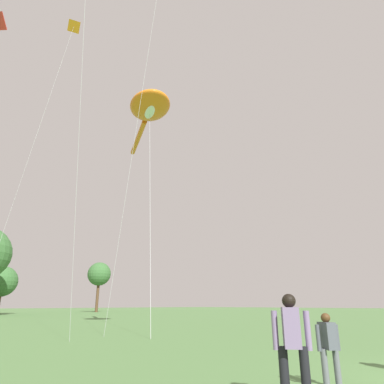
{
  "coord_description": "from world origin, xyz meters",
  "views": [
    {
      "loc": [
        -9.81,
        -1.17,
        1.51
      ],
      "look_at": [
        1.53,
        10.21,
        6.75
      ],
      "focal_mm": 32.27,
      "sensor_mm": 36.0,
      "label": 1
    }
  ],
  "objects": [
    {
      "name": "person_brown_coat",
      "position": [
        -4.48,
        1.92,
        0.97
      ],
      "size": [
        0.49,
        0.51,
        1.67
      ],
      "rotation": [
        0.0,
        0.0,
        0.61
      ],
      "color": "black",
      "rests_on": "ground"
    },
    {
      "name": "tree_pine_center",
      "position": [
        28.99,
        65.55,
        7.55
      ],
      "size": [
        4.81,
        4.81,
        10.04
      ],
      "color": "#513823",
      "rests_on": "ground"
    },
    {
      "name": "big_show_kite",
      "position": [
        4.21,
        17.57,
        15.79
      ],
      "size": [
        7.2,
        12.7,
        16.39
      ],
      "rotation": [
        0.0,
        0.0,
        -2.04
      ],
      "color": "orange",
      "rests_on": "ground"
    },
    {
      "name": "tree_oak_left",
      "position": [
        9.36,
        62.54,
        5.09
      ],
      "size": [
        4.92,
        4.92,
        7.59
      ],
      "color": "#513823",
      "rests_on": "ground"
    },
    {
      "name": "small_kite_diamond_red",
      "position": [
        -1.54,
        20.33,
        19.87
      ],
      "size": [
        2.96,
        3.58,
        22.0
      ],
      "rotation": [
        0.0,
        0.0,
        1.24
      ],
      "color": "orange",
      "rests_on": "ground"
    },
    {
      "name": "person_dark_jacket",
      "position": [
        -2.84,
        2.09,
        0.78
      ],
      "size": [
        0.42,
        0.4,
        1.34
      ],
      "rotation": [
        0.0,
        0.0,
        1.0
      ],
      "color": "slate",
      "rests_on": "ground"
    }
  ]
}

